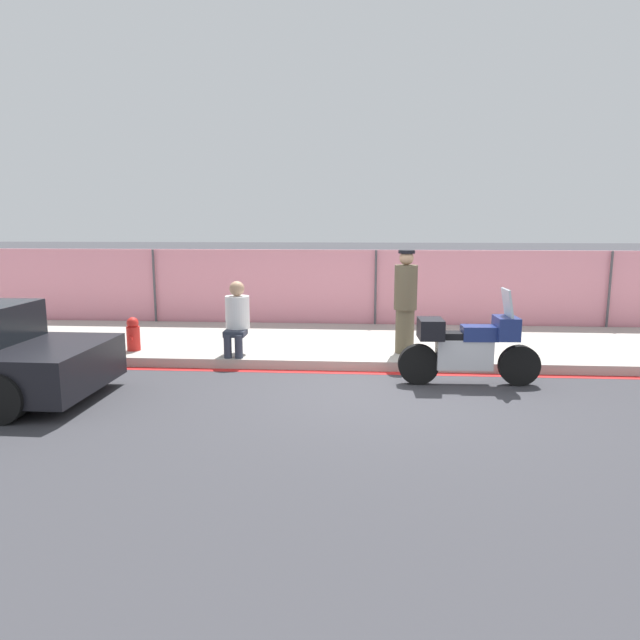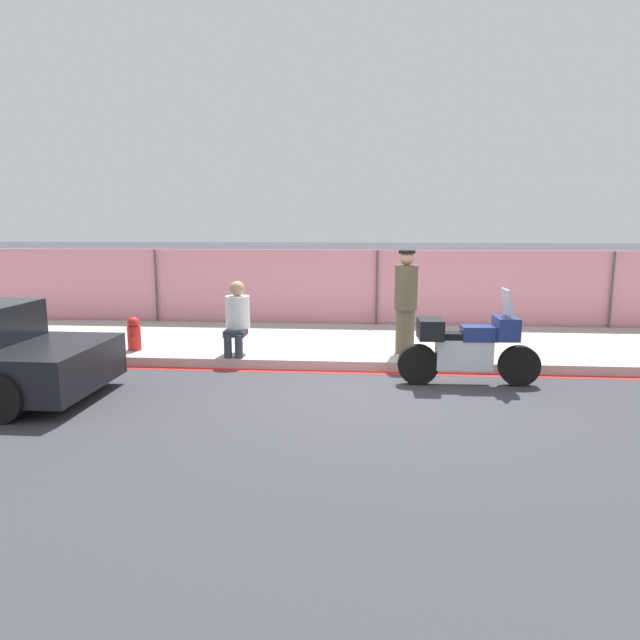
# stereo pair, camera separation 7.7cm
# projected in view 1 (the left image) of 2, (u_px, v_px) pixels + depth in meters

# --- Properties ---
(ground_plane) EXTENTS (120.00, 120.00, 0.00)m
(ground_plane) POSITION_uv_depth(u_px,v_px,m) (382.00, 391.00, 8.33)
(ground_plane) COLOR #38383D
(sidewalk) EXTENTS (37.63, 3.56, 0.16)m
(sidewalk) POSITION_uv_depth(u_px,v_px,m) (377.00, 344.00, 11.14)
(sidewalk) COLOR #ADA89E
(sidewalk) RESTS_ON ground_plane
(curb_paint_stripe) EXTENTS (37.63, 0.18, 0.01)m
(curb_paint_stripe) POSITION_uv_depth(u_px,v_px,m) (380.00, 373.00, 9.32)
(curb_paint_stripe) COLOR red
(curb_paint_stripe) RESTS_ON ground_plane
(storefront_fence) EXTENTS (35.75, 0.17, 1.82)m
(storefront_fence) POSITION_uv_depth(u_px,v_px,m) (375.00, 291.00, 12.84)
(storefront_fence) COLOR pink
(storefront_fence) RESTS_ON ground_plane
(motorcycle) EXTENTS (2.13, 0.53, 1.47)m
(motorcycle) POSITION_uv_depth(u_px,v_px,m) (468.00, 346.00, 8.57)
(motorcycle) COLOR black
(motorcycle) RESTS_ON ground_plane
(officer_standing) EXTENTS (0.40, 0.40, 1.80)m
(officer_standing) POSITION_uv_depth(u_px,v_px,m) (405.00, 301.00, 9.91)
(officer_standing) COLOR brown
(officer_standing) RESTS_ON sidewalk
(person_seated_on_curb) EXTENTS (0.42, 0.67, 1.27)m
(person_seated_on_curb) POSITION_uv_depth(u_px,v_px,m) (237.00, 315.00, 9.88)
(person_seated_on_curb) COLOR #2D3342
(person_seated_on_curb) RESTS_ON sidewalk
(fire_hydrant) EXTENTS (0.23, 0.29, 0.60)m
(fire_hydrant) POSITION_uv_depth(u_px,v_px,m) (133.00, 334.00, 10.20)
(fire_hydrant) COLOR red
(fire_hydrant) RESTS_ON sidewalk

